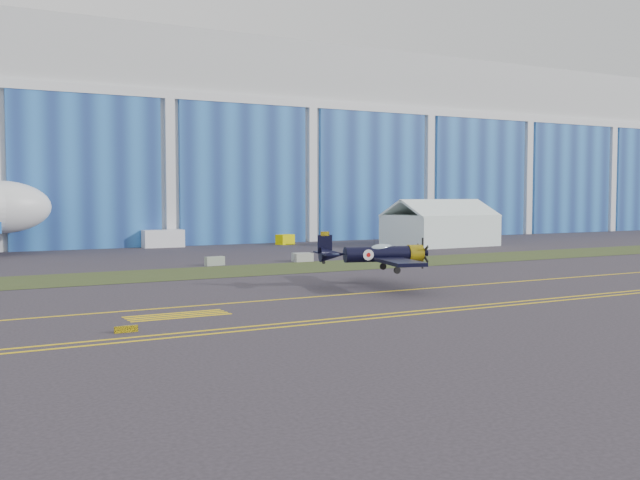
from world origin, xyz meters
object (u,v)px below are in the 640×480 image
warbird (377,254)px  tug (285,239)px  shipping_container (163,239)px  tent (440,222)px

warbird → tug: warbird is taller
shipping_container → warbird: bearing=-87.0°
warbird → shipping_container: warbird is taller
shipping_container → tug: 17.08m
shipping_container → tent: bearing=-22.1°
tent → tug: tent is taller
warbird → tug: 49.84m
tent → shipping_container: 37.82m
warbird → shipping_container: size_ratio=2.57×
warbird → tent: size_ratio=0.97×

